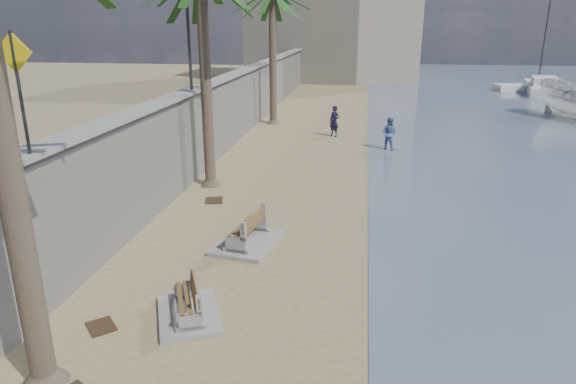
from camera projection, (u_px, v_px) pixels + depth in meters
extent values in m
plane|color=#918058|center=(259.00, 373.00, 9.47)|extent=(140.00, 140.00, 0.00)
cube|color=gray|center=(239.00, 106.00, 28.42)|extent=(0.45, 70.00, 3.50)
cube|color=gray|center=(238.00, 73.00, 27.85)|extent=(0.80, 70.00, 0.12)
cube|color=#B7AA93|center=(335.00, 14.00, 56.36)|extent=(18.00, 12.00, 14.00)
cube|color=gray|center=(189.00, 314.00, 11.27)|extent=(1.92, 2.23, 0.10)
cube|color=gray|center=(248.00, 242.00, 14.92)|extent=(1.87, 2.47, 0.12)
cylinder|color=brown|center=(7.00, 168.00, 7.95)|extent=(0.44, 0.44, 8.02)
cylinder|color=brown|center=(206.00, 85.00, 19.12)|extent=(0.42, 0.42, 7.86)
cylinder|color=brown|center=(273.00, 60.00, 31.43)|extent=(0.44, 0.44, 7.86)
cylinder|color=#2D2D33|center=(20.00, 94.00, 10.06)|extent=(0.07, 0.07, 2.40)
cube|color=yellow|center=(14.00, 52.00, 9.81)|extent=(0.78, 0.03, 0.78)
cylinder|color=#2D2D33|center=(188.00, 23.00, 19.52)|extent=(0.12, 0.12, 5.00)
imported|color=#151233|center=(334.00, 119.00, 28.74)|extent=(0.86, 0.81, 1.99)
imported|color=#5066A5|center=(389.00, 132.00, 25.83)|extent=(1.10, 1.01, 1.83)
cube|color=silver|center=(537.00, 88.00, 48.32)|extent=(8.13, 3.51, 0.70)
cylinder|color=#2D2D33|center=(545.00, 35.00, 46.81)|extent=(0.12, 0.12, 9.07)
cube|color=#382616|center=(101.00, 326.00, 10.88)|extent=(0.82, 0.83, 0.03)
cube|color=#382616|center=(214.00, 200.00, 18.59)|extent=(0.78, 0.89, 0.03)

